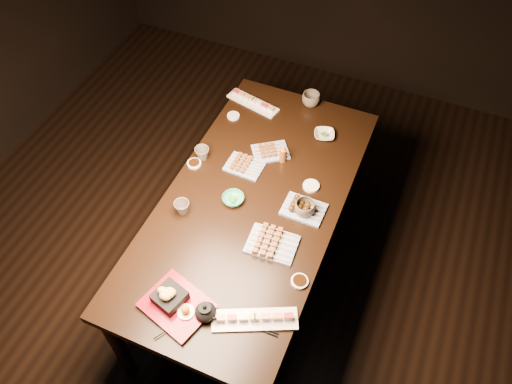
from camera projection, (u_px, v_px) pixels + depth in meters
ground at (209, 312)px, 3.04m from camera, size 5.00×5.00×0.00m
dining_table at (253, 240)px, 2.92m from camera, size 0.98×1.84×0.75m
sushi_platter_near at (255, 318)px, 2.19m from camera, size 0.39×0.26×0.05m
sushi_platter_far at (253, 101)px, 3.08m from camera, size 0.35×0.17×0.04m
yakitori_plate_center at (245, 164)px, 2.75m from camera, size 0.21×0.15×0.05m
yakitori_plate_right at (272, 242)px, 2.43m from camera, size 0.25×0.19×0.06m
yakitori_plate_left at (270, 150)px, 2.82m from camera, size 0.25×0.23×0.05m
tsukune_plate at (304, 207)px, 2.57m from camera, size 0.22×0.16×0.06m
edamame_bowl_green at (233, 199)px, 2.61m from camera, size 0.15×0.15×0.04m
edamame_bowl_cream at (324, 135)px, 2.91m from camera, size 0.15×0.15×0.03m
tempura_tray at (176, 302)px, 2.21m from camera, size 0.35×0.31×0.11m
teacup_near_left at (182, 207)px, 2.55m from camera, size 0.09×0.09×0.08m
teacup_mid_right at (305, 208)px, 2.54m from camera, size 0.11×0.11×0.08m
teacup_far_left at (202, 154)px, 2.78m from camera, size 0.10×0.10×0.08m
teacup_far_right at (311, 99)px, 3.06m from camera, size 0.12×0.12×0.09m
teapot at (205, 311)px, 2.19m from camera, size 0.14×0.14×0.10m
condiment_bottle at (283, 153)px, 2.75m from camera, size 0.05×0.05×0.12m
sauce_dish_west at (194, 164)px, 2.78m from camera, size 0.09×0.09×0.01m
sauce_dish_east at (311, 186)px, 2.68m from camera, size 0.09×0.09×0.02m
sauce_dish_se at (300, 281)px, 2.32m from camera, size 0.10×0.10×0.01m
sauce_dish_nw at (233, 116)px, 3.02m from camera, size 0.09×0.09×0.01m
chopsticks_near at (174, 326)px, 2.19m from camera, size 0.12×0.18×0.01m
chopsticks_se at (253, 326)px, 2.19m from camera, size 0.23×0.03×0.01m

